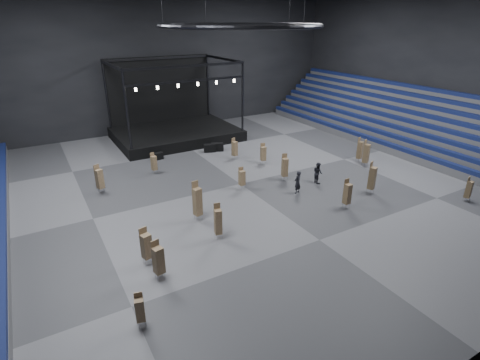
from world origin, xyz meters
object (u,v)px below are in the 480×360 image
chair_stack_0 (242,178)px  chair_stack_7 (99,178)px  flight_case_left (158,156)px  flight_case_mid (210,148)px  chair_stack_1 (235,148)px  chair_stack_12 (360,150)px  chair_stack_3 (372,178)px  chair_stack_9 (197,201)px  chair_stack_11 (469,189)px  chair_stack_2 (218,221)px  chair_stack_15 (158,260)px  chair_stack_14 (154,163)px  chair_stack_10 (263,153)px  chair_stack_4 (140,309)px  chair_stack_5 (146,245)px  chair_stack_13 (366,153)px  chair_stack_6 (347,193)px  man_center (298,182)px  chair_stack_8 (285,167)px  stage (174,126)px  flight_case_right (217,147)px  crew_member (318,173)px

chair_stack_0 → chair_stack_7: chair_stack_7 is taller
flight_case_left → flight_case_mid: bearing=-5.3°
chair_stack_1 → chair_stack_12: size_ratio=0.87×
chair_stack_3 → chair_stack_9: chair_stack_9 is taller
chair_stack_0 → chair_stack_11: bearing=-36.2°
chair_stack_2 → chair_stack_15: bearing=-144.1°
chair_stack_9 → chair_stack_14: chair_stack_9 is taller
chair_stack_10 → chair_stack_11: size_ratio=1.04×
chair_stack_4 → chair_stack_12: (25.63, 10.77, 0.32)m
flight_case_mid → chair_stack_2: 17.66m
chair_stack_11 → chair_stack_12: 10.80m
chair_stack_1 → chair_stack_2: size_ratio=0.87×
chair_stack_5 → chair_stack_13: 23.95m
chair_stack_3 → chair_stack_14: chair_stack_3 is taller
chair_stack_6 → chair_stack_7: (-15.85, 12.33, 0.05)m
chair_stack_7 → chair_stack_11: bearing=-54.8°
flight_case_left → chair_stack_14: chair_stack_14 is taller
chair_stack_10 → man_center: size_ratio=1.10×
chair_stack_14 → chair_stack_11: bearing=-57.0°
chair_stack_7 → chair_stack_8: (14.91, -5.57, 0.00)m
chair_stack_15 → chair_stack_0: bearing=27.1°
stage → chair_stack_4: 30.83m
chair_stack_15 → chair_stack_7: bearing=80.6°
flight_case_right → stage: bearing=107.8°
chair_stack_5 → chair_stack_13: (23.44, 4.88, 0.14)m
chair_stack_6 → chair_stack_8: chair_stack_8 is taller
chair_stack_15 → man_center: size_ratio=1.24×
chair_stack_14 → flight_case_right: bearing=5.1°
chair_stack_1 → chair_stack_4: bearing=-145.2°
stage → chair_stack_10: stage is taller
chair_stack_1 → chair_stack_10: (1.77, -2.68, -0.02)m
stage → chair_stack_11: (14.00, -28.23, -0.37)m
flight_case_left → chair_stack_8: bearing=-53.3°
chair_stack_1 → chair_stack_10: chair_stack_1 is taller
flight_case_left → flight_case_mid: flight_case_mid is taller
chair_stack_2 → chair_stack_5: chair_stack_2 is taller
stage → chair_stack_15: size_ratio=5.73×
chair_stack_3 → chair_stack_4: 21.47m
chair_stack_4 → chair_stack_6: (17.22, 4.00, 0.26)m
chair_stack_10 → man_center: (-1.25, -7.11, -0.17)m
chair_stack_12 → crew_member: bearing=177.7°
chair_stack_4 → chair_stack_7: (1.37, 16.33, 0.31)m
chair_stack_0 → flight_case_left: bearing=111.3°
chair_stack_4 → chair_stack_15: chair_stack_15 is taller
chair_stack_10 → chair_stack_1: bearing=136.5°
chair_stack_5 → chair_stack_7: bearing=77.8°
flight_case_mid → chair_stack_15: bearing=-123.2°
flight_case_right → chair_stack_4: size_ratio=0.72×
chair_stack_10 → chair_stack_13: 10.05m
chair_stack_0 → chair_stack_8: size_ratio=0.79×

